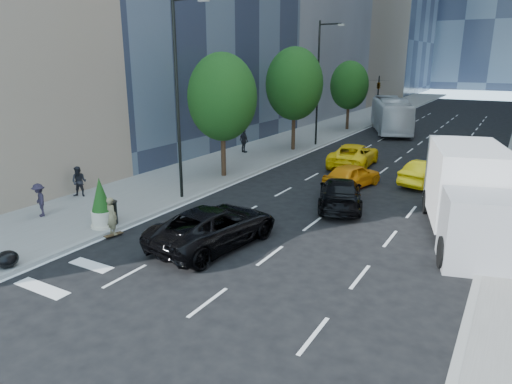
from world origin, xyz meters
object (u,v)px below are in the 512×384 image
Objects in this scene: box_truck at (469,194)px; trash_can at (110,213)px; black_sedan_lincoln at (214,226)px; planter_shrub at (101,204)px; city_bus at (391,115)px; skateboarder at (112,219)px; black_sedan_mercedes at (340,193)px.

trash_can is at bearing -169.75° from box_truck.
trash_can is at bearing 14.93° from black_sedan_lincoln.
city_bus is at bearing 84.44° from planter_shrub.
black_sedan_lincoln is 5.22m from trash_can.
trash_can is at bearing -25.94° from skateboarder.
black_sedan_lincoln is 5.90× the size of trash_can.
planter_shrub reaches higher than trash_can.
black_sedan_mercedes is 11.04m from trash_can.
skateboarder is 35.40m from city_bus.
skateboarder is at bearing 26.65° from black_sedan_lincoln.
black_sedan_lincoln is 33.94m from city_bus.
planter_shrub reaches higher than skateboarder.
skateboarder is 1.28m from trash_can.
trash_can is 0.44× the size of planter_shrub.
box_truck is 15.41m from planter_shrub.
black_sedan_lincoln is 1.13× the size of black_sedan_mercedes.
box_truck reaches higher than city_bus.
box_truck is (5.91, -1.22, 1.13)m from black_sedan_mercedes.
black_sedan_lincoln is 0.71× the size of box_truck.
skateboarder reaches higher than black_sedan_lincoln.
black_sedan_lincoln is (4.18, 1.42, -0.00)m from skateboarder.
box_truck is 15.26m from trash_can.
skateboarder is 14.73m from box_truck.
box_truck is at bearing 27.07° from planter_shrub.
black_sedan_mercedes is at bearing 152.93° from box_truck.
skateboarder is at bearing -165.31° from box_truck.
box_truck is at bearing 148.52° from black_sedan_mercedes.
trash_can is at bearing 25.20° from black_sedan_mercedes.
black_sedan_lincoln is 0.47× the size of city_bus.
box_truck is 3.69× the size of planter_shrub.
city_bus is (-4.40, 26.72, 0.96)m from black_sedan_mercedes.
city_bus reaches higher than planter_shrub.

